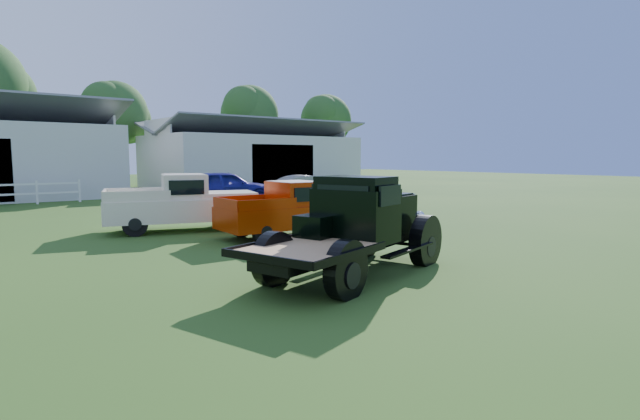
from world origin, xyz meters
TOP-DOWN VIEW (x-y plane):
  - ground at (0.00, 0.00)m, footprint 120.00×120.00m
  - shed_right at (14.00, 27.00)m, footprint 16.80×9.20m
  - tree_c at (5.00, 33.00)m, footprint 5.40×5.40m
  - tree_d at (18.00, 34.00)m, footprint 6.00×6.00m
  - tree_e at (26.00, 32.00)m, footprint 5.70×5.70m
  - vintage_flatbed at (-0.93, -1.25)m, footprint 5.41×3.29m
  - red_pickup at (1.05, 3.56)m, footprint 4.73×2.09m
  - white_pickup at (-1.06, 6.78)m, footprint 5.25×3.38m
  - misc_car_blue at (4.85, 14.88)m, footprint 5.11×2.46m
  - misc_car_grey at (8.79, 12.85)m, footprint 4.40×2.09m

SIDE VIEW (x-z plane):
  - ground at x=0.00m, z-range 0.00..0.00m
  - misc_car_grey at x=8.79m, z-range 0.00..1.39m
  - misc_car_blue at x=4.85m, z-range 0.00..1.68m
  - red_pickup at x=1.05m, z-range 0.00..1.68m
  - white_pickup at x=-1.06m, z-range 0.00..1.80m
  - vintage_flatbed at x=-0.93m, z-range 0.00..2.00m
  - shed_right at x=14.00m, z-range 0.00..5.20m
  - tree_c at x=5.00m, z-range 0.00..9.00m
  - tree_e at x=26.00m, z-range 0.00..9.50m
  - tree_d at x=18.00m, z-range 0.00..10.00m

